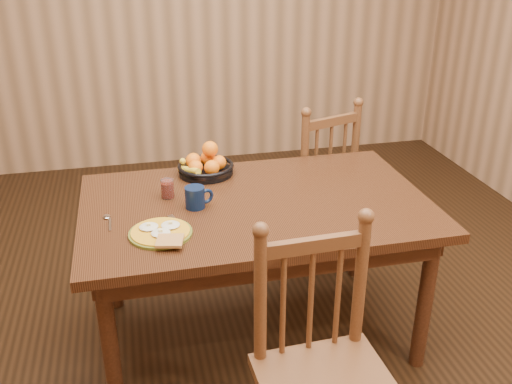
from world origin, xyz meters
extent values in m
cube|color=black|center=(0.00, 0.00, 0.00)|extent=(4.50, 5.00, 0.01)
cube|color=brown|center=(0.00, 2.50, 1.35)|extent=(4.50, 0.01, 2.70)
cube|color=black|center=(0.00, 0.00, 0.73)|extent=(1.60, 1.00, 0.04)
cube|color=black|center=(0.00, 0.42, 0.65)|extent=(1.40, 0.04, 0.10)
cube|color=black|center=(0.00, -0.42, 0.65)|extent=(1.40, 0.04, 0.10)
cube|color=black|center=(0.72, 0.00, 0.65)|extent=(0.04, 0.84, 0.10)
cube|color=black|center=(-0.72, 0.00, 0.65)|extent=(0.04, 0.84, 0.10)
cylinder|color=black|center=(-0.70, -0.40, 0.35)|extent=(0.07, 0.07, 0.70)
cylinder|color=black|center=(0.70, -0.40, 0.35)|extent=(0.07, 0.07, 0.70)
cylinder|color=black|center=(-0.70, 0.40, 0.35)|extent=(0.07, 0.07, 0.70)
cylinder|color=black|center=(0.70, 0.40, 0.35)|extent=(0.07, 0.07, 0.70)
cube|color=#472B15|center=(0.51, 0.77, 0.46)|extent=(0.56, 0.55, 0.04)
cylinder|color=#472B15|center=(0.63, 1.00, 0.22)|extent=(0.04, 0.04, 0.44)
cylinder|color=#472B15|center=(0.28, 0.88, 0.22)|extent=(0.04, 0.04, 0.44)
cylinder|color=#472B15|center=(0.74, 0.66, 0.22)|extent=(0.04, 0.04, 0.44)
cylinder|color=#472B15|center=(0.39, 0.55, 0.22)|extent=(0.04, 0.04, 0.44)
cylinder|color=#472B15|center=(0.75, 0.64, 0.73)|extent=(0.05, 0.05, 0.53)
cylinder|color=#472B15|center=(0.40, 0.53, 0.73)|extent=(0.05, 0.05, 0.53)
cylinder|color=#472B15|center=(0.58, 0.59, 0.68)|extent=(0.02, 0.02, 0.41)
cube|color=#472B15|center=(0.58, 0.59, 0.91)|extent=(0.36, 0.15, 0.05)
cylinder|color=#472B15|center=(-0.15, -0.73, 0.74)|extent=(0.05, 0.05, 0.54)
cylinder|color=#472B15|center=(0.22, -0.72, 0.74)|extent=(0.05, 0.05, 0.54)
cylinder|color=#472B15|center=(0.03, -0.72, 0.69)|extent=(0.02, 0.02, 0.42)
cube|color=#472B15|center=(0.03, -0.72, 0.93)|extent=(0.38, 0.05, 0.05)
cylinder|color=#59601E|center=(-0.46, -0.21, 0.76)|extent=(0.26, 0.26, 0.01)
cylinder|color=orange|center=(-0.46, -0.21, 0.76)|extent=(0.24, 0.24, 0.01)
ellipsoid|color=silver|center=(-0.50, -0.18, 0.77)|extent=(0.08, 0.08, 0.01)
cube|color=#F2E08C|center=(-0.50, -0.18, 0.79)|extent=(0.02, 0.02, 0.01)
ellipsoid|color=silver|center=(-0.41, -0.18, 0.77)|extent=(0.08, 0.08, 0.01)
cube|color=#F2E08C|center=(-0.41, -0.18, 0.79)|extent=(0.02, 0.02, 0.01)
ellipsoid|color=silver|center=(-0.46, -0.24, 0.77)|extent=(0.08, 0.08, 0.01)
cube|color=#F2E08C|center=(-0.46, -0.24, 0.79)|extent=(0.02, 0.02, 0.01)
cube|color=brown|center=(-0.43, -0.32, 0.78)|extent=(0.12, 0.12, 0.01)
cube|color=silver|center=(-0.41, -0.16, 0.75)|extent=(0.04, 0.14, 0.00)
cube|color=silver|center=(-0.40, -0.08, 0.75)|extent=(0.03, 0.05, 0.00)
cube|color=silver|center=(-0.66, -0.08, 0.75)|extent=(0.01, 0.12, 0.00)
ellipsoid|color=silver|center=(-0.68, -0.01, 0.76)|extent=(0.03, 0.04, 0.01)
cylinder|color=black|center=(-0.28, 0.01, 0.80)|extent=(0.09, 0.09, 0.10)
torus|color=black|center=(-0.23, 0.01, 0.80)|extent=(0.07, 0.04, 0.07)
cylinder|color=black|center=(-0.28, 0.01, 0.85)|extent=(0.08, 0.08, 0.00)
cylinder|color=silver|center=(-0.39, 0.14, 0.80)|extent=(0.06, 0.06, 0.09)
cylinder|color=maroon|center=(-0.39, 0.14, 0.79)|extent=(0.05, 0.05, 0.07)
cylinder|color=black|center=(-0.18, 0.38, 0.76)|extent=(0.28, 0.28, 0.02)
torus|color=black|center=(-0.18, 0.38, 0.80)|extent=(0.29, 0.29, 0.02)
cylinder|color=black|center=(-0.18, 0.38, 0.75)|extent=(0.10, 0.10, 0.01)
sphere|color=orange|center=(-0.11, 0.38, 0.81)|extent=(0.07, 0.07, 0.07)
sphere|color=orange|center=(-0.16, 0.45, 0.81)|extent=(0.08, 0.08, 0.08)
sphere|color=orange|center=(-0.24, 0.42, 0.81)|extent=(0.08, 0.08, 0.08)
sphere|color=orange|center=(-0.24, 0.34, 0.81)|extent=(0.07, 0.07, 0.07)
sphere|color=orange|center=(-0.16, 0.31, 0.81)|extent=(0.08, 0.08, 0.08)
sphere|color=orange|center=(-0.15, 0.41, 0.87)|extent=(0.08, 0.08, 0.08)
cylinder|color=yellow|center=(-0.27, 0.34, 0.80)|extent=(0.10, 0.17, 0.07)
camera|label=1|loc=(-0.53, -2.32, 1.91)|focal=40.00mm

